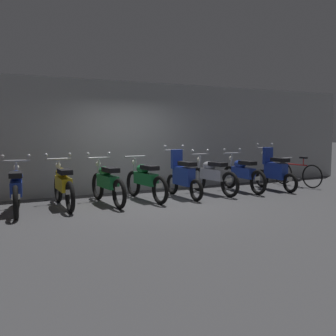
# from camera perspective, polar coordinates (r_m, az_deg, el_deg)

# --- Properties ---
(ground_plane) EXTENTS (80.00, 80.00, 0.00)m
(ground_plane) POSITION_cam_1_polar(r_m,az_deg,el_deg) (8.92, -1.94, -5.20)
(ground_plane) COLOR #424244
(back_wall) EXTENTS (16.00, 0.30, 2.96)m
(back_wall) POSITION_cam_1_polar(r_m,az_deg,el_deg) (10.64, -6.70, 4.51)
(back_wall) COLOR #9EA0A3
(back_wall) RESTS_ON ground
(motorbike_slot_1) EXTENTS (0.59, 1.94, 1.15)m
(motorbike_slot_1) POSITION_cam_1_polar(r_m,az_deg,el_deg) (8.46, -21.23, -2.79)
(motorbike_slot_1) COLOR black
(motorbike_slot_1) RESTS_ON ground
(motorbike_slot_2) EXTENTS (0.59, 1.95, 1.15)m
(motorbike_slot_2) POSITION_cam_1_polar(r_m,az_deg,el_deg) (8.73, -15.02, -2.35)
(motorbike_slot_2) COLOR black
(motorbike_slot_2) RESTS_ON ground
(motorbike_slot_3) EXTENTS (0.59, 1.95, 1.15)m
(motorbike_slot_3) POSITION_cam_1_polar(r_m,az_deg,el_deg) (8.91, -8.85, -2.07)
(motorbike_slot_3) COLOR black
(motorbike_slot_3) RESTS_ON ground
(motorbike_slot_4) EXTENTS (0.56, 1.95, 1.03)m
(motorbike_slot_4) POSITION_cam_1_polar(r_m,az_deg,el_deg) (9.31, -3.32, -1.70)
(motorbike_slot_4) COLOR black
(motorbike_slot_4) RESTS_ON ground
(motorbike_slot_5) EXTENTS (0.59, 1.68, 1.29)m
(motorbike_slot_5) POSITION_cam_1_polar(r_m,az_deg,el_deg) (9.64, 2.18, -1.22)
(motorbike_slot_5) COLOR black
(motorbike_slot_5) RESTS_ON ground
(motorbike_slot_6) EXTENTS (0.59, 1.95, 1.15)m
(motorbike_slot_6) POSITION_cam_1_polar(r_m,az_deg,el_deg) (10.27, 6.48, -1.03)
(motorbike_slot_6) COLOR black
(motorbike_slot_6) RESTS_ON ground
(motorbike_slot_7) EXTENTS (0.59, 1.95, 1.15)m
(motorbike_slot_7) POSITION_cam_1_polar(r_m,az_deg,el_deg) (10.81, 10.82, -0.76)
(motorbike_slot_7) COLOR black
(motorbike_slot_7) RESTS_ON ground
(motorbike_slot_8) EXTENTS (0.59, 1.68, 1.29)m
(motorbike_slot_8) POSITION_cam_1_polar(r_m,az_deg,el_deg) (11.29, 15.29, -0.42)
(motorbike_slot_8) COLOR black
(motorbike_slot_8) RESTS_ON ground
(bicycle) EXTENTS (0.50, 1.72, 0.89)m
(bicycle) POSITION_cam_1_polar(r_m,az_deg,el_deg) (12.25, 18.31, -0.83)
(bicycle) COLOR black
(bicycle) RESTS_ON ground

